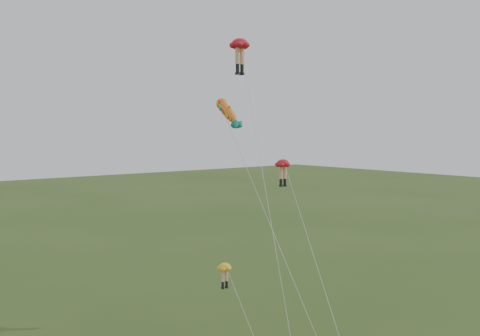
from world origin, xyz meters
TOP-DOWN VIEW (x-y plane):
  - legs_kite_red_high at (2.74, 8.77)m, footprint 4.24×10.74m
  - legs_kite_red_mid at (5.95, 7.23)m, footprint 3.99×10.53m
  - legs_kite_yellow at (-4.61, 0.88)m, footprint 2.03×3.94m
  - fish_kite at (1.96, 9.39)m, footprint 1.24×13.01m

SIDE VIEW (x-z plane):
  - legs_kite_yellow at x=-4.61m, z-range 3.20..11.10m
  - legs_kite_red_mid at x=5.95m, z-range 5.89..19.19m
  - fish_kite at x=1.96m, z-range 7.80..26.15m
  - legs_kite_red_high at x=2.74m, z-range 10.42..33.02m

